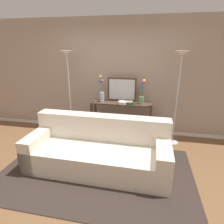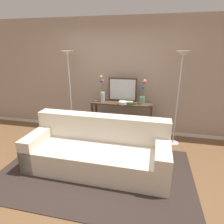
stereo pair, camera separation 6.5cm
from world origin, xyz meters
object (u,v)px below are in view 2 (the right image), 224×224
at_px(wall_mirror, 123,90).
at_px(fruit_bowl, 123,103).
at_px(floor_lamp_left, 69,70).
at_px(book_row_under_console, 105,133).
at_px(couch, 98,151).
at_px(console_table, 122,114).
at_px(vase_short_flowers, 143,94).
at_px(book_stack, 129,103).
at_px(vase_tall_flowers, 102,92).
at_px(floor_lamp_right, 181,73).

distance_m(wall_mirror, fruit_bowl, 0.35).
distance_m(floor_lamp_left, book_row_under_console, 1.69).
xyz_separation_m(couch, book_row_under_console, (-0.20, 1.26, -0.25)).
distance_m(console_table, fruit_bowl, 0.32).
xyz_separation_m(vase_short_flowers, book_stack, (-0.27, -0.07, -0.20)).
bearing_deg(wall_mirror, vase_tall_flowers, -161.99).
xyz_separation_m(couch, vase_short_flowers, (0.65, 1.25, 0.76)).
relative_size(console_table, vase_tall_flowers, 2.30).
height_order(floor_lamp_left, fruit_bowl, floor_lamp_left).
height_order(couch, book_row_under_console, couch).
distance_m(wall_mirror, vase_tall_flowers, 0.46).
bearing_deg(wall_mirror, vase_short_flowers, -17.80).
bearing_deg(console_table, book_row_under_console, -180.00).
bearing_deg(wall_mirror, console_table, -84.29).
relative_size(floor_lamp_left, wall_mirror, 3.01).
relative_size(couch, book_row_under_console, 7.33).
height_order(couch, vase_tall_flowers, vase_tall_flowers).
distance_m(console_table, vase_short_flowers, 0.67).
height_order(vase_short_flowers, book_stack, vase_short_flowers).
relative_size(vase_tall_flowers, book_row_under_console, 1.79).
distance_m(floor_lamp_left, book_stack, 1.53).
xyz_separation_m(couch, book_stack, (0.38, 1.18, 0.56)).
bearing_deg(couch, book_row_under_console, 98.99).
height_order(wall_mirror, book_row_under_console, wall_mirror).
relative_size(book_stack, book_row_under_console, 0.52).
height_order(book_stack, book_row_under_console, book_stack).
xyz_separation_m(floor_lamp_left, floor_lamp_right, (2.37, 0.00, 0.01)).
height_order(vase_short_flowers, book_row_under_console, vase_short_flowers).
xyz_separation_m(wall_mirror, book_row_under_console, (-0.38, -0.15, -1.06)).
bearing_deg(fruit_bowl, vase_tall_flowers, 167.42).
distance_m(fruit_bowl, book_row_under_console, 0.94).
distance_m(floor_lamp_right, book_row_under_console, 2.16).
xyz_separation_m(floor_lamp_left, vase_short_flowers, (1.65, 0.07, -0.47)).
relative_size(floor_lamp_right, wall_mirror, 3.02).
relative_size(couch, vase_tall_flowers, 4.09).
relative_size(wall_mirror, vase_tall_flowers, 1.10).
distance_m(vase_tall_flowers, book_stack, 0.67).
xyz_separation_m(floor_lamp_left, wall_mirror, (1.18, 0.22, -0.42)).
height_order(console_table, floor_lamp_right, floor_lamp_right).
height_order(floor_lamp_right, fruit_bowl, floor_lamp_right).
height_order(floor_lamp_right, book_row_under_console, floor_lamp_right).
bearing_deg(book_stack, vase_short_flowers, 14.98).
bearing_deg(wall_mirror, couch, -97.45).
xyz_separation_m(console_table, fruit_bowl, (0.04, -0.11, 0.30)).
bearing_deg(couch, console_table, 81.05).
bearing_deg(floor_lamp_right, book_row_under_console, 177.23).
distance_m(floor_lamp_left, vase_tall_flowers, 0.89).
height_order(couch, floor_lamp_right, floor_lamp_right).
bearing_deg(floor_lamp_left, fruit_bowl, -1.45).
bearing_deg(floor_lamp_right, console_table, 176.30).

